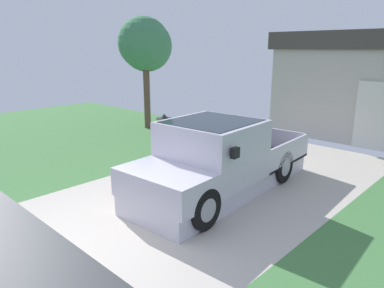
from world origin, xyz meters
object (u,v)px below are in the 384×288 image
object	(u,v)px
pickup_truck	(215,162)
person_with_hat	(165,145)
neighbor_tree	(145,45)
handbag	(160,182)

from	to	relation	value
pickup_truck	person_with_hat	size ratio (longest dim) A/B	3.01
pickup_truck	neighbor_tree	xyz separation A→B (m)	(-6.75, 3.63, 2.59)
pickup_truck	handbag	world-z (taller)	pickup_truck
handbag	pickup_truck	bearing A→B (deg)	27.85
person_with_hat	neighbor_tree	xyz separation A→B (m)	(-5.40, 3.91, 2.38)
handbag	person_with_hat	bearing A→B (deg)	119.74
pickup_truck	person_with_hat	xyz separation A→B (m)	(-1.35, -0.28, 0.21)
neighbor_tree	pickup_truck	bearing A→B (deg)	-28.27
pickup_truck	handbag	size ratio (longest dim) A/B	11.31
person_with_hat	pickup_truck	bearing A→B (deg)	14.79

